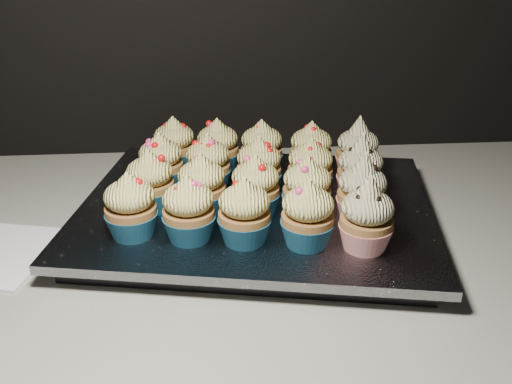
% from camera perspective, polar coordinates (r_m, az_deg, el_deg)
% --- Properties ---
extents(worktop, '(2.44, 0.64, 0.04)m').
position_cam_1_polar(worktop, '(0.80, 8.95, -4.63)').
color(worktop, beige).
rests_on(worktop, cabinet).
extents(baking_tray, '(0.49, 0.40, 0.02)m').
position_cam_1_polar(baking_tray, '(0.78, -0.00, -2.57)').
color(baking_tray, black).
rests_on(baking_tray, worktop).
extents(foil_lining, '(0.53, 0.44, 0.01)m').
position_cam_1_polar(foil_lining, '(0.78, -0.00, -1.46)').
color(foil_lining, silver).
rests_on(foil_lining, baking_tray).
extents(cupcake_0, '(0.06, 0.06, 0.08)m').
position_cam_1_polar(cupcake_0, '(0.69, -12.45, -1.51)').
color(cupcake_0, '#195879').
rests_on(cupcake_0, foil_lining).
extents(cupcake_1, '(0.06, 0.06, 0.08)m').
position_cam_1_polar(cupcake_1, '(0.68, -6.77, -1.85)').
color(cupcake_1, '#195879').
rests_on(cupcake_1, foil_lining).
extents(cupcake_2, '(0.06, 0.06, 0.08)m').
position_cam_1_polar(cupcake_2, '(0.67, -1.17, -2.12)').
color(cupcake_2, '#195879').
rests_on(cupcake_2, foil_lining).
extents(cupcake_3, '(0.06, 0.06, 0.08)m').
position_cam_1_polar(cupcake_3, '(0.66, 5.19, -2.38)').
color(cupcake_3, '#195879').
rests_on(cupcake_3, foil_lining).
extents(cupcake_4, '(0.06, 0.06, 0.10)m').
position_cam_1_polar(cupcake_4, '(0.66, 11.02, -2.52)').
color(cupcake_4, red).
rests_on(cupcake_4, foil_lining).
extents(cupcake_5, '(0.06, 0.06, 0.08)m').
position_cam_1_polar(cupcake_5, '(0.75, -10.53, 0.94)').
color(cupcake_5, '#195879').
rests_on(cupcake_5, foil_lining).
extents(cupcake_6, '(0.06, 0.06, 0.08)m').
position_cam_1_polar(cupcake_6, '(0.73, -5.45, 0.55)').
color(cupcake_6, '#195879').
rests_on(cupcake_6, foil_lining).
extents(cupcake_7, '(0.06, 0.06, 0.08)m').
position_cam_1_polar(cupcake_7, '(0.73, -0.06, 0.43)').
color(cupcake_7, '#195879').
rests_on(cupcake_7, foil_lining).
extents(cupcake_8, '(0.06, 0.06, 0.08)m').
position_cam_1_polar(cupcake_8, '(0.72, 5.11, 0.21)').
color(cupcake_8, '#195879').
rests_on(cupcake_8, foil_lining).
extents(cupcake_9, '(0.06, 0.06, 0.10)m').
position_cam_1_polar(cupcake_9, '(0.72, 10.56, 0.02)').
color(cupcake_9, red).
rests_on(cupcake_9, foil_lining).
extents(cupcake_10, '(0.06, 0.06, 0.08)m').
position_cam_1_polar(cupcake_10, '(0.81, -9.47, 2.86)').
color(cupcake_10, '#195879').
rests_on(cupcake_10, foil_lining).
extents(cupcake_11, '(0.06, 0.06, 0.08)m').
position_cam_1_polar(cupcake_11, '(0.80, -4.80, 2.75)').
color(cupcake_11, '#195879').
rests_on(cupcake_11, foil_lining).
extents(cupcake_12, '(0.06, 0.06, 0.08)m').
position_cam_1_polar(cupcake_12, '(0.79, 0.29, 2.43)').
color(cupcake_12, '#195879').
rests_on(cupcake_12, foil_lining).
extents(cupcake_13, '(0.06, 0.06, 0.08)m').
position_cam_1_polar(cupcake_13, '(0.79, 5.44, 2.30)').
color(cupcake_13, '#195879').
rests_on(cupcake_13, foil_lining).
extents(cupcake_14, '(0.06, 0.06, 0.10)m').
position_cam_1_polar(cupcake_14, '(0.79, 10.38, 2.17)').
color(cupcake_14, red).
rests_on(cupcake_14, foil_lining).
extents(cupcake_15, '(0.06, 0.06, 0.08)m').
position_cam_1_polar(cupcake_15, '(0.87, -8.16, 4.62)').
color(cupcake_15, '#195879').
rests_on(cupcake_15, foil_lining).
extents(cupcake_16, '(0.06, 0.06, 0.08)m').
position_cam_1_polar(cupcake_16, '(0.86, -3.84, 4.44)').
color(cupcake_16, '#195879').
rests_on(cupcake_16, foil_lining).
extents(cupcake_17, '(0.06, 0.06, 0.08)m').
position_cam_1_polar(cupcake_17, '(0.85, 0.56, 4.32)').
color(cupcake_17, '#195879').
rests_on(cupcake_17, foil_lining).
extents(cupcake_18, '(0.06, 0.06, 0.08)m').
position_cam_1_polar(cupcake_18, '(0.85, 5.51, 4.11)').
color(cupcake_18, '#195879').
rests_on(cupcake_18, foil_lining).
extents(cupcake_19, '(0.06, 0.06, 0.10)m').
position_cam_1_polar(cupcake_19, '(0.85, 10.12, 4.06)').
color(cupcake_19, red).
rests_on(cupcake_19, foil_lining).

